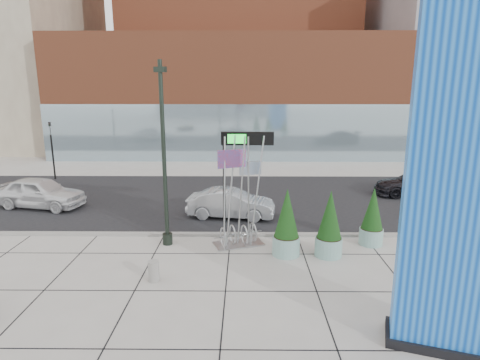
{
  "coord_description": "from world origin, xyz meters",
  "views": [
    {
      "loc": [
        1.6,
        -12.96,
        6.6
      ],
      "look_at": [
        1.45,
        2.0,
        3.05
      ],
      "focal_mm": 30.0,
      "sensor_mm": 36.0,
      "label": 1
    }
  ],
  "objects_px": {
    "overhead_street_sign": "(243,148)",
    "lamp_post": "(165,173)",
    "blue_pylon": "(459,188)",
    "concrete_bollard": "(154,271)",
    "public_art_sculpture": "(239,217)",
    "car_silver_mid": "(231,204)",
    "car_white_west": "(40,193)"
  },
  "relations": [
    {
      "from": "overhead_street_sign",
      "to": "lamp_post",
      "type": "bearing_deg",
      "value": -165.35
    },
    {
      "from": "blue_pylon",
      "to": "overhead_street_sign",
      "type": "bearing_deg",
      "value": 142.67
    },
    {
      "from": "blue_pylon",
      "to": "concrete_bollard",
      "type": "relative_size",
      "value": 11.83
    },
    {
      "from": "public_art_sculpture",
      "to": "car_silver_mid",
      "type": "relative_size",
      "value": 1.06
    },
    {
      "from": "car_white_west",
      "to": "lamp_post",
      "type": "bearing_deg",
      "value": -111.11
    },
    {
      "from": "lamp_post",
      "to": "car_white_west",
      "type": "distance_m",
      "value": 9.79
    },
    {
      "from": "concrete_bollard",
      "to": "car_white_west",
      "type": "distance_m",
      "value": 11.78
    },
    {
      "from": "car_silver_mid",
      "to": "blue_pylon",
      "type": "bearing_deg",
      "value": -143.24
    },
    {
      "from": "blue_pylon",
      "to": "car_white_west",
      "type": "xyz_separation_m",
      "value": [
        -16.31,
        11.95,
        -3.4
      ]
    },
    {
      "from": "lamp_post",
      "to": "car_white_west",
      "type": "height_order",
      "value": "lamp_post"
    },
    {
      "from": "lamp_post",
      "to": "car_silver_mid",
      "type": "height_order",
      "value": "lamp_post"
    },
    {
      "from": "lamp_post",
      "to": "concrete_bollard",
      "type": "relative_size",
      "value": 10.21
    },
    {
      "from": "blue_pylon",
      "to": "car_silver_mid",
      "type": "xyz_separation_m",
      "value": [
        -5.75,
        10.31,
        -3.51
      ]
    },
    {
      "from": "public_art_sculpture",
      "to": "overhead_street_sign",
      "type": "relative_size",
      "value": 0.99
    },
    {
      "from": "overhead_street_sign",
      "to": "concrete_bollard",
      "type": "bearing_deg",
      "value": -125.88
    },
    {
      "from": "public_art_sculpture",
      "to": "concrete_bollard",
      "type": "distance_m",
      "value": 4.48
    },
    {
      "from": "public_art_sculpture",
      "to": "car_silver_mid",
      "type": "bearing_deg",
      "value": 77.83
    },
    {
      "from": "lamp_post",
      "to": "car_white_west",
      "type": "xyz_separation_m",
      "value": [
        -7.98,
        5.2,
        -2.26
      ]
    },
    {
      "from": "car_white_west",
      "to": "overhead_street_sign",
      "type": "bearing_deg",
      "value": -99.54
    },
    {
      "from": "blue_pylon",
      "to": "car_silver_mid",
      "type": "bearing_deg",
      "value": 137.57
    },
    {
      "from": "public_art_sculpture",
      "to": "blue_pylon",
      "type": "bearing_deg",
      "value": -71.18
    },
    {
      "from": "overhead_street_sign",
      "to": "car_white_west",
      "type": "bearing_deg",
      "value": 159.13
    },
    {
      "from": "public_art_sculpture",
      "to": "concrete_bollard",
      "type": "bearing_deg",
      "value": -150.34
    },
    {
      "from": "public_art_sculpture",
      "to": "overhead_street_sign",
      "type": "height_order",
      "value": "overhead_street_sign"
    },
    {
      "from": "blue_pylon",
      "to": "overhead_street_sign",
      "type": "height_order",
      "value": "blue_pylon"
    },
    {
      "from": "overhead_street_sign",
      "to": "car_silver_mid",
      "type": "relative_size",
      "value": 1.07
    },
    {
      "from": "concrete_bollard",
      "to": "overhead_street_sign",
      "type": "distance_m",
      "value": 6.29
    },
    {
      "from": "concrete_bollard",
      "to": "car_silver_mid",
      "type": "relative_size",
      "value": 0.17
    },
    {
      "from": "blue_pylon",
      "to": "car_silver_mid",
      "type": "relative_size",
      "value": 1.99
    },
    {
      "from": "blue_pylon",
      "to": "lamp_post",
      "type": "relative_size",
      "value": 1.16
    },
    {
      "from": "lamp_post",
      "to": "car_white_west",
      "type": "relative_size",
      "value": 1.54
    },
    {
      "from": "blue_pylon",
      "to": "public_art_sculpture",
      "type": "distance_m",
      "value": 9.1
    }
  ]
}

